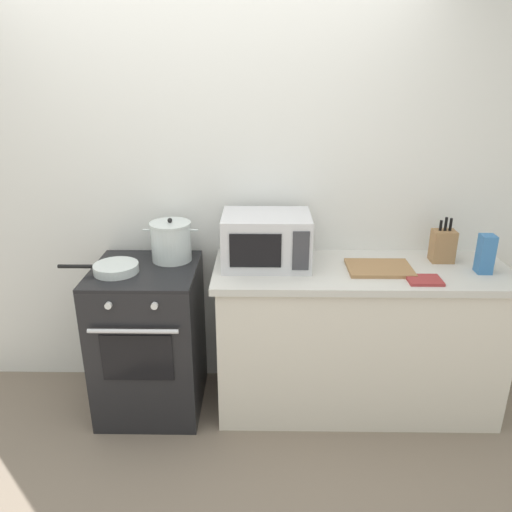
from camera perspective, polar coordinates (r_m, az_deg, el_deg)
name	(u,v)px	position (r m, az deg, el deg)	size (l,w,h in m)	color
ground_plane	(199,475)	(2.86, -6.57, -23.61)	(10.00, 10.00, 0.00)	#7A6B5B
back_wall	(258,197)	(3.08, 0.25, 6.82)	(4.40, 0.10, 2.50)	silver
lower_cabinet_right	(356,342)	(3.12, 11.40, -9.57)	(1.64, 0.56, 0.88)	beige
countertop_right	(362,272)	(2.92, 12.04, -1.75)	(1.70, 0.60, 0.04)	beige
stove	(150,339)	(3.11, -12.05, -9.26)	(0.60, 0.64, 0.92)	black
stock_pot	(171,241)	(2.97, -9.67, 1.66)	(0.32, 0.24, 0.26)	silver
frying_pan	(115,268)	(2.89, -15.84, -1.35)	(0.45, 0.25, 0.05)	silver
microwave	(266,240)	(2.85, 1.19, 1.87)	(0.50, 0.37, 0.30)	silver
cutting_board	(379,268)	(2.91, 13.92, -1.36)	(0.36, 0.26, 0.02)	#997047
knife_block	(443,246)	(3.11, 20.58, 1.13)	(0.13, 0.10, 0.27)	#997047
pasta_box	(485,254)	(3.03, 24.77, 0.20)	(0.08, 0.08, 0.22)	teal
oven_mitt	(424,280)	(2.82, 18.70, -2.62)	(0.18, 0.14, 0.02)	#993333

